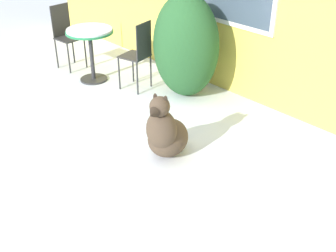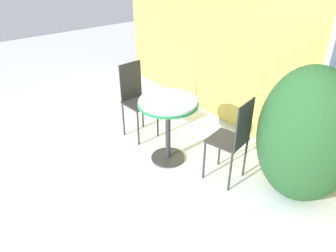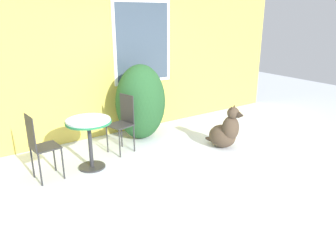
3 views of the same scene
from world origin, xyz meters
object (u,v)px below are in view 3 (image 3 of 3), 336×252
Objects in this scene: patio_chair_far_side at (40,144)px; dog at (225,132)px; patio_table at (89,129)px; patio_chair_near_table at (123,121)px.

dog is at bearing -106.72° from patio_chair_far_side.
patio_table is 0.80× the size of patio_chair_near_table.
patio_chair_far_side is 3.13m from dog.
dog is (2.32, -0.59, -0.35)m from patio_table.
patio_chair_near_table reaches higher than patio_table.
patio_chair_far_side reaches higher than dog.
patio_table is 2.42m from dog.
patio_chair_far_side is (-1.47, -0.30, 0.00)m from patio_chair_near_table.
patio_chair_near_table is 1.84m from dog.
patio_chair_near_table and patio_chair_far_side have the same top height.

